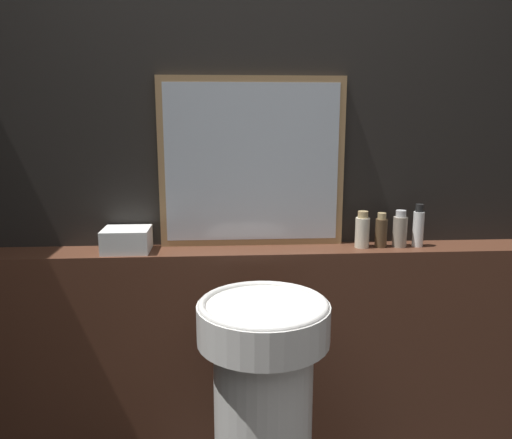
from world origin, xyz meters
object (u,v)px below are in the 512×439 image
(pedestal_sink, at_px, (263,416))
(shampoo_bottle, at_px, (362,231))
(towel_stack, at_px, (127,240))
(conditioner_bottle, at_px, (381,231))
(lotion_bottle, at_px, (400,230))
(body_wash_bottle, at_px, (418,227))
(mirror, at_px, (252,163))

(pedestal_sink, relative_size, shampoo_bottle, 6.02)
(towel_stack, relative_size, conditioner_bottle, 1.28)
(pedestal_sink, height_order, conditioner_bottle, conditioner_bottle)
(pedestal_sink, bearing_deg, shampoo_bottle, 46.13)
(lotion_bottle, bearing_deg, body_wash_bottle, 0.00)
(mirror, relative_size, lotion_bottle, 4.95)
(shampoo_bottle, distance_m, conditioner_bottle, 0.08)
(lotion_bottle, xyz_separation_m, body_wash_bottle, (0.07, 0.00, 0.01))
(pedestal_sink, height_order, shampoo_bottle, shampoo_bottle)
(body_wash_bottle, bearing_deg, towel_stack, 180.00)
(mirror, xyz_separation_m, shampoo_bottle, (0.43, -0.07, -0.26))
(towel_stack, xyz_separation_m, lotion_bottle, (1.06, 0.00, 0.02))
(body_wash_bottle, bearing_deg, shampoo_bottle, 180.00)
(pedestal_sink, height_order, mirror, mirror)
(conditioner_bottle, relative_size, lotion_bottle, 0.94)
(mirror, bearing_deg, body_wash_bottle, -6.07)
(shampoo_bottle, bearing_deg, body_wash_bottle, 0.00)
(mirror, distance_m, lotion_bottle, 0.64)
(lotion_bottle, bearing_deg, towel_stack, 180.00)
(shampoo_bottle, distance_m, lotion_bottle, 0.15)
(body_wash_bottle, bearing_deg, lotion_bottle, 180.00)
(shampoo_bottle, xyz_separation_m, lotion_bottle, (0.15, 0.00, 0.00))
(pedestal_sink, distance_m, towel_stack, 0.82)
(conditioner_bottle, distance_m, lotion_bottle, 0.08)
(pedestal_sink, distance_m, conditioner_bottle, 0.83)
(mirror, height_order, towel_stack, mirror)
(shampoo_bottle, distance_m, body_wash_bottle, 0.22)
(towel_stack, xyz_separation_m, body_wash_bottle, (1.14, 0.00, 0.03))
(shampoo_bottle, bearing_deg, mirror, 170.81)
(lotion_bottle, bearing_deg, conditioner_bottle, 180.00)
(pedestal_sink, relative_size, lotion_bottle, 5.96)
(mirror, relative_size, conditioner_bottle, 5.28)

